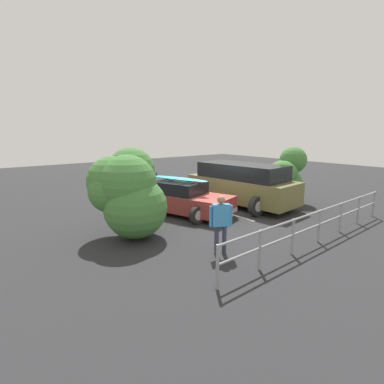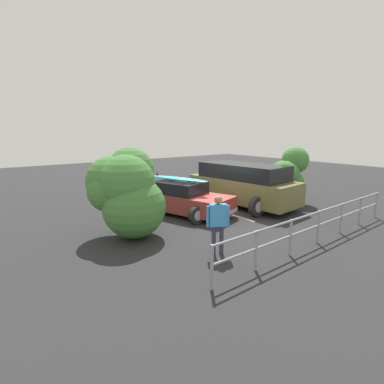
{
  "view_description": "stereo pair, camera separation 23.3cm",
  "coord_description": "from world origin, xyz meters",
  "px_view_note": "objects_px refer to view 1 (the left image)",
  "views": [
    {
      "loc": [
        7.5,
        8.37,
        3.17
      ],
      "look_at": [
        0.78,
        -0.14,
        0.95
      ],
      "focal_mm": 28.0,
      "sensor_mm": 36.0,
      "label": 1
    },
    {
      "loc": [
        7.32,
        8.51,
        3.17
      ],
      "look_at": [
        0.78,
        -0.14,
        0.95
      ],
      "focal_mm": 28.0,
      "sensor_mm": 36.0,
      "label": 2
    }
  ],
  "objects_px": {
    "suv_car": "(241,184)",
    "bush_near_left": "(126,190)",
    "person_bystander": "(221,219)",
    "sedan_car": "(182,198)",
    "bush_near_right": "(284,177)"
  },
  "relations": [
    {
      "from": "person_bystander",
      "to": "bush_near_left",
      "type": "xyz_separation_m",
      "value": [
        1.27,
        -2.74,
        0.51
      ]
    },
    {
      "from": "sedan_car",
      "to": "person_bystander",
      "type": "relative_size",
      "value": 2.71
    },
    {
      "from": "suv_car",
      "to": "sedan_car",
      "type": "bearing_deg",
      "value": -10.92
    },
    {
      "from": "suv_car",
      "to": "bush_near_left",
      "type": "distance_m",
      "value": 5.66
    },
    {
      "from": "person_bystander",
      "to": "bush_near_left",
      "type": "bearing_deg",
      "value": -65.15
    },
    {
      "from": "suv_car",
      "to": "bush_near_right",
      "type": "height_order",
      "value": "bush_near_right"
    },
    {
      "from": "suv_car",
      "to": "person_bystander",
      "type": "bearing_deg",
      "value": 36.98
    },
    {
      "from": "suv_car",
      "to": "bush_near_right",
      "type": "xyz_separation_m",
      "value": [
        -1.9,
        0.77,
        0.23
      ]
    },
    {
      "from": "bush_near_left",
      "to": "bush_near_right",
      "type": "bearing_deg",
      "value": 178.13
    },
    {
      "from": "suv_car",
      "to": "bush_near_left",
      "type": "height_order",
      "value": "bush_near_left"
    },
    {
      "from": "bush_near_left",
      "to": "suv_car",
      "type": "bearing_deg",
      "value": -174.62
    },
    {
      "from": "sedan_car",
      "to": "suv_car",
      "type": "xyz_separation_m",
      "value": [
        -2.79,
        0.54,
        0.33
      ]
    },
    {
      "from": "person_bystander",
      "to": "bush_near_right",
      "type": "distance_m",
      "value": 6.73
    },
    {
      "from": "suv_car",
      "to": "bush_near_right",
      "type": "distance_m",
      "value": 2.06
    },
    {
      "from": "suv_car",
      "to": "person_bystander",
      "type": "relative_size",
      "value": 3.23
    }
  ]
}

